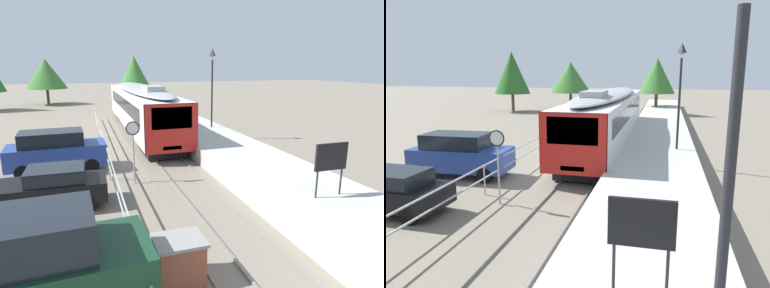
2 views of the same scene
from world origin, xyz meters
The scene contains 14 objects.
ground_plane centered at (-3.00, 22.00, 0.00)m, with size 160.00×160.00×0.00m, color slate.
track_rails centered at (0.00, 22.00, 0.03)m, with size 3.20×60.00×0.14m.
commuter_train centered at (0.00, 22.30, 2.14)m, with size 2.82×18.40×3.74m.
station_platform centered at (3.25, 22.00, 0.45)m, with size 3.90×60.00×0.90m, color #B7B5AD.
platform_lamp_mid_platform centered at (4.25, 18.46, 4.62)m, with size 0.34×0.34×5.35m.
platform_notice_board centered at (3.26, 5.54, 2.19)m, with size 1.20×0.08×1.80m.
speed_limit_sign centered at (-2.29, 11.20, 2.12)m, with size 0.61×0.10×2.81m.
brick_utility_cabinet centered at (-2.31, 4.03, 0.57)m, with size 1.21×0.99×1.13m.
carpark_fence centered at (-3.30, 12.00, 0.91)m, with size 0.06×36.06×1.25m.
parked_van_dark_green centered at (-5.68, 3.32, 1.29)m, with size 4.98×2.15×2.51m.
parked_hatchback_black centered at (-5.54, 9.61, 0.79)m, with size 4.03×1.82×1.53m.
parked_suv_blue centered at (-5.65, 14.15, 1.06)m, with size 4.69×2.13×2.04m.
tree_behind_carpark centered at (2.53, 41.98, 4.35)m, with size 4.10×4.10×6.35m.
tree_distant_left centered at (-8.62, 45.65, 4.05)m, with size 5.31×5.31×6.00m.
Camera 1 is at (-4.24, -2.74, 5.11)m, focal length 30.78 mm.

